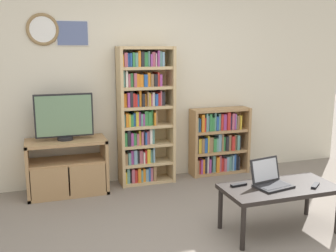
{
  "coord_description": "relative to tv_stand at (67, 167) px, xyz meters",
  "views": [
    {
      "loc": [
        -1.35,
        -2.7,
        1.71
      ],
      "look_at": [
        -0.05,
        1.17,
        0.88
      ],
      "focal_mm": 42.0,
      "sensor_mm": 36.0,
      "label": 1
    }
  ],
  "objects": [
    {
      "name": "remote_near_laptop",
      "position": [
        1.45,
        -1.49,
        0.12
      ],
      "size": [
        0.16,
        0.06,
        0.02
      ],
      "rotation": [
        0.0,
        0.0,
        1.69
      ],
      "color": "black",
      "rests_on": "coffee_table"
    },
    {
      "name": "bookshelf_tall",
      "position": [
        0.95,
        0.11,
        0.54
      ],
      "size": [
        0.69,
        0.3,
        1.72
      ],
      "color": "tan",
      "rests_on": "ground_plane"
    },
    {
      "name": "remote_far_from_laptop",
      "position": [
        2.11,
        -1.73,
        0.12
      ],
      "size": [
        0.15,
        0.14,
        0.02
      ],
      "rotation": [
        0.0,
        0.0,
        5.39
      ],
      "color": "black",
      "rests_on": "coffee_table"
    },
    {
      "name": "laptop",
      "position": [
        1.72,
        -1.58,
        0.18
      ],
      "size": [
        0.37,
        0.32,
        0.25
      ],
      "rotation": [
        0.0,
        0.0,
        0.18
      ],
      "color": "#232326",
      "rests_on": "coffee_table"
    },
    {
      "name": "television",
      "position": [
        -0.01,
        0.02,
        0.59
      ],
      "size": [
        0.66,
        0.18,
        0.54
      ],
      "color": "black",
      "rests_on": "tv_stand"
    },
    {
      "name": "coffee_table",
      "position": [
        1.8,
        -1.62,
        0.07
      ],
      "size": [
        1.08,
        0.52,
        0.44
      ],
      "color": "black",
      "rests_on": "ground_plane"
    },
    {
      "name": "wall_back",
      "position": [
        1.05,
        0.29,
        0.98
      ],
      "size": [
        5.93,
        0.09,
        2.6
      ],
      "color": "beige",
      "rests_on": "ground_plane"
    },
    {
      "name": "bookshelf_short",
      "position": [
        2.01,
        0.14,
        0.11
      ],
      "size": [
        0.81,
        0.25,
        0.9
      ],
      "color": "tan",
      "rests_on": "ground_plane"
    },
    {
      "name": "tv_stand",
      "position": [
        0.0,
        0.0,
        0.0
      ],
      "size": [
        0.92,
        0.45,
        0.65
      ],
      "color": "tan",
      "rests_on": "ground_plane"
    }
  ]
}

